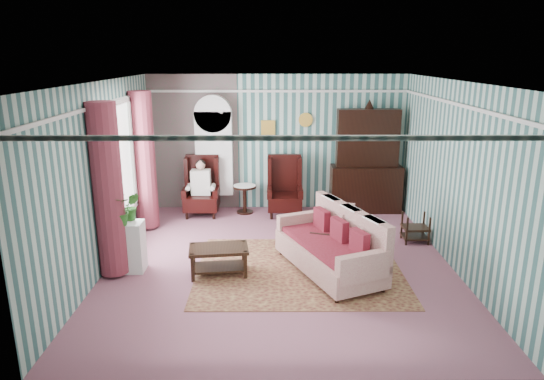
{
  "coord_description": "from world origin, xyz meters",
  "views": [
    {
      "loc": [
        -0.15,
        -7.33,
        3.28
      ],
      "look_at": [
        -0.12,
        0.6,
        1.06
      ],
      "focal_mm": 32.0,
      "sensor_mm": 36.0,
      "label": 1
    }
  ],
  "objects_px": {
    "seated_woman": "(201,188)",
    "coffee_table": "(219,261)",
    "bookcase": "(214,159)",
    "sofa": "(329,239)",
    "plant_stand": "(126,247)",
    "wingback_left": "(201,186)",
    "nest_table": "(415,228)",
    "floral_armchair": "(332,232)",
    "round_side_table": "(245,199)",
    "dresser_hutch": "(367,158)",
    "wingback_right": "(285,186)"
  },
  "relations": [
    {
      "from": "seated_woman",
      "to": "coffee_table",
      "type": "height_order",
      "value": "seated_woman"
    },
    {
      "from": "bookcase",
      "to": "sofa",
      "type": "relative_size",
      "value": 1.09
    },
    {
      "from": "seated_woman",
      "to": "plant_stand",
      "type": "distance_m",
      "value": 2.87
    },
    {
      "from": "coffee_table",
      "to": "wingback_left",
      "type": "bearing_deg",
      "value": 102.77
    },
    {
      "from": "bookcase",
      "to": "sofa",
      "type": "distance_m",
      "value": 3.88
    },
    {
      "from": "bookcase",
      "to": "coffee_table",
      "type": "bearing_deg",
      "value": -82.96
    },
    {
      "from": "nest_table",
      "to": "plant_stand",
      "type": "distance_m",
      "value": 5.02
    },
    {
      "from": "sofa",
      "to": "floral_armchair",
      "type": "distance_m",
      "value": 0.6
    },
    {
      "from": "coffee_table",
      "to": "floral_armchair",
      "type": "bearing_deg",
      "value": 19.51
    },
    {
      "from": "bookcase",
      "to": "nest_table",
      "type": "height_order",
      "value": "bookcase"
    },
    {
      "from": "round_side_table",
      "to": "coffee_table",
      "type": "xyz_separation_m",
      "value": [
        -0.24,
        -3.04,
        -0.08
      ]
    },
    {
      "from": "plant_stand",
      "to": "floral_armchair",
      "type": "height_order",
      "value": "floral_armchair"
    },
    {
      "from": "nest_table",
      "to": "plant_stand",
      "type": "height_order",
      "value": "plant_stand"
    },
    {
      "from": "wingback_left",
      "to": "nest_table",
      "type": "bearing_deg",
      "value": -20.85
    },
    {
      "from": "round_side_table",
      "to": "nest_table",
      "type": "distance_m",
      "value": 3.6
    },
    {
      "from": "bookcase",
      "to": "wingback_left",
      "type": "relative_size",
      "value": 1.79
    },
    {
      "from": "round_side_table",
      "to": "sofa",
      "type": "height_order",
      "value": "sofa"
    },
    {
      "from": "seated_woman",
      "to": "bookcase",
      "type": "bearing_deg",
      "value": 57.34
    },
    {
      "from": "nest_table",
      "to": "coffee_table",
      "type": "xyz_separation_m",
      "value": [
        -3.41,
        -1.34,
        -0.05
      ]
    },
    {
      "from": "wingback_left",
      "to": "coffee_table",
      "type": "distance_m",
      "value": 2.99
    },
    {
      "from": "round_side_table",
      "to": "plant_stand",
      "type": "relative_size",
      "value": 0.75
    },
    {
      "from": "bookcase",
      "to": "dresser_hutch",
      "type": "relative_size",
      "value": 0.95
    },
    {
      "from": "nest_table",
      "to": "plant_stand",
      "type": "bearing_deg",
      "value": -166.16
    },
    {
      "from": "wingback_right",
      "to": "bookcase",
      "type": "bearing_deg",
      "value": 165.43
    },
    {
      "from": "seated_woman",
      "to": "nest_table",
      "type": "bearing_deg",
      "value": -20.85
    },
    {
      "from": "seated_woman",
      "to": "plant_stand",
      "type": "height_order",
      "value": "seated_woman"
    },
    {
      "from": "wingback_right",
      "to": "plant_stand",
      "type": "relative_size",
      "value": 1.56
    },
    {
      "from": "plant_stand",
      "to": "coffee_table",
      "type": "relative_size",
      "value": 0.89
    },
    {
      "from": "wingback_left",
      "to": "plant_stand",
      "type": "distance_m",
      "value": 2.87
    },
    {
      "from": "bookcase",
      "to": "sofa",
      "type": "xyz_separation_m",
      "value": [
        2.1,
        -3.22,
        -0.56
      ]
    },
    {
      "from": "nest_table",
      "to": "coffee_table",
      "type": "height_order",
      "value": "nest_table"
    },
    {
      "from": "coffee_table",
      "to": "bookcase",
      "type": "bearing_deg",
      "value": 97.04
    },
    {
      "from": "nest_table",
      "to": "floral_armchair",
      "type": "bearing_deg",
      "value": -156.47
    },
    {
      "from": "plant_stand",
      "to": "wingback_right",
      "type": "bearing_deg",
      "value": 47.16
    },
    {
      "from": "seated_woman",
      "to": "coffee_table",
      "type": "bearing_deg",
      "value": -77.23
    },
    {
      "from": "sofa",
      "to": "coffee_table",
      "type": "height_order",
      "value": "sofa"
    },
    {
      "from": "dresser_hutch",
      "to": "coffee_table",
      "type": "bearing_deg",
      "value": -131.99
    },
    {
      "from": "bookcase",
      "to": "wingback_left",
      "type": "height_order",
      "value": "bookcase"
    },
    {
      "from": "wingback_left",
      "to": "round_side_table",
      "type": "relative_size",
      "value": 2.08
    },
    {
      "from": "bookcase",
      "to": "nest_table",
      "type": "xyz_separation_m",
      "value": [
        3.82,
        -1.94,
        -0.85
      ]
    },
    {
      "from": "dresser_hutch",
      "to": "nest_table",
      "type": "xyz_separation_m",
      "value": [
        0.57,
        -1.82,
        -0.91
      ]
    },
    {
      "from": "floral_armchair",
      "to": "seated_woman",
      "type": "bearing_deg",
      "value": 64.97
    },
    {
      "from": "bookcase",
      "to": "round_side_table",
      "type": "distance_m",
      "value": 1.07
    },
    {
      "from": "wingback_left",
      "to": "wingback_right",
      "type": "relative_size",
      "value": 1.0
    },
    {
      "from": "dresser_hutch",
      "to": "coffee_table",
      "type": "xyz_separation_m",
      "value": [
        -2.84,
        -3.16,
        -0.96
      ]
    },
    {
      "from": "wingback_left",
      "to": "seated_woman",
      "type": "height_order",
      "value": "wingback_left"
    },
    {
      "from": "nest_table",
      "to": "coffee_table",
      "type": "distance_m",
      "value": 3.67
    },
    {
      "from": "dresser_hutch",
      "to": "plant_stand",
      "type": "distance_m",
      "value": 5.31
    },
    {
      "from": "round_side_table",
      "to": "sofa",
      "type": "bearing_deg",
      "value": -64.07
    },
    {
      "from": "nest_table",
      "to": "floral_armchair",
      "type": "height_order",
      "value": "floral_armchair"
    }
  ]
}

